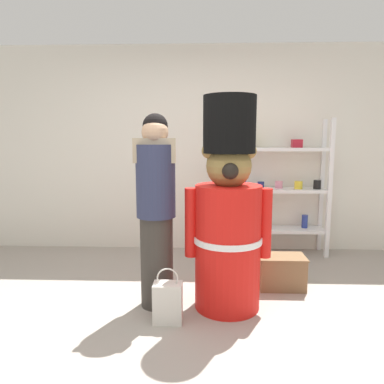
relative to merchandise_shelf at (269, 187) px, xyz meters
name	(u,v)px	position (x,y,z in m)	size (l,w,h in m)	color
ground_plane	(183,334)	(-0.96, -1.98, -0.85)	(6.40, 6.40, 0.00)	#9E9389
back_wall	(193,150)	(-0.96, 0.22, 0.45)	(6.40, 0.12, 2.60)	silver
merchandise_shelf	(269,187)	(0.00, 0.00, 0.00)	(1.41, 0.35, 1.68)	white
teddy_bear_guard	(228,217)	(-0.60, -1.52, -0.06)	(0.73, 0.57, 1.78)	red
person_shopper	(156,208)	(-1.21, -1.51, 0.01)	(0.34, 0.33, 1.64)	#38332D
shopping_bag	(168,302)	(-1.09, -1.80, -0.68)	(0.23, 0.15, 0.44)	silver
display_crate	(281,272)	(-0.05, -1.10, -0.69)	(0.45, 0.29, 0.32)	brown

